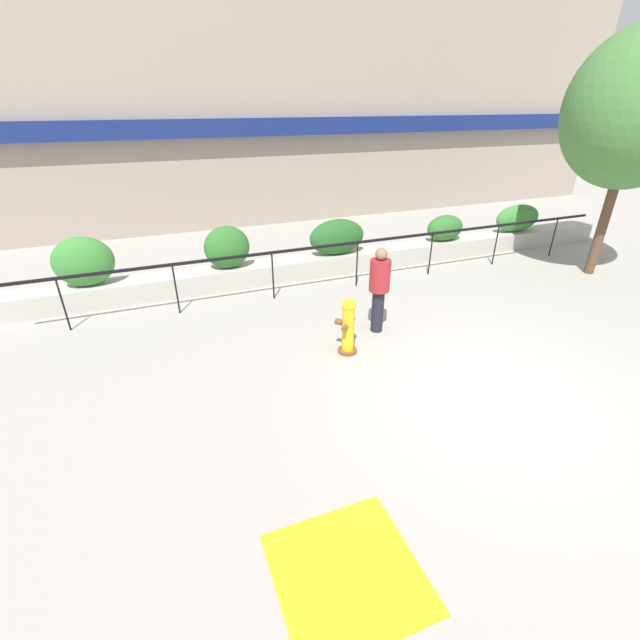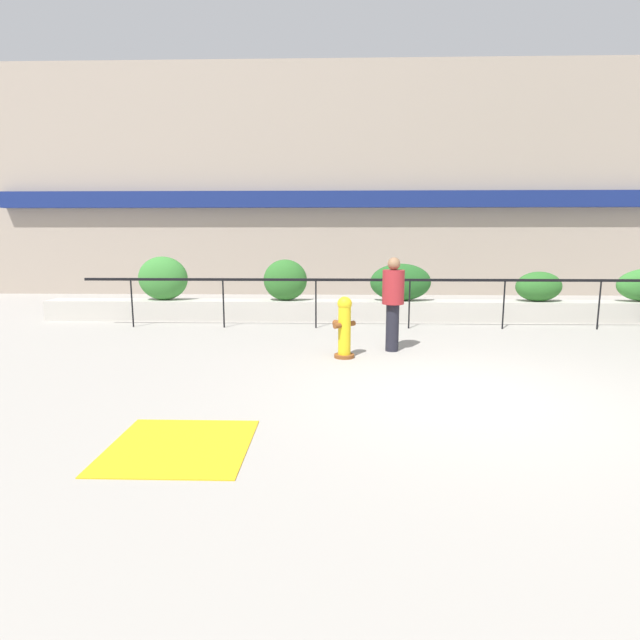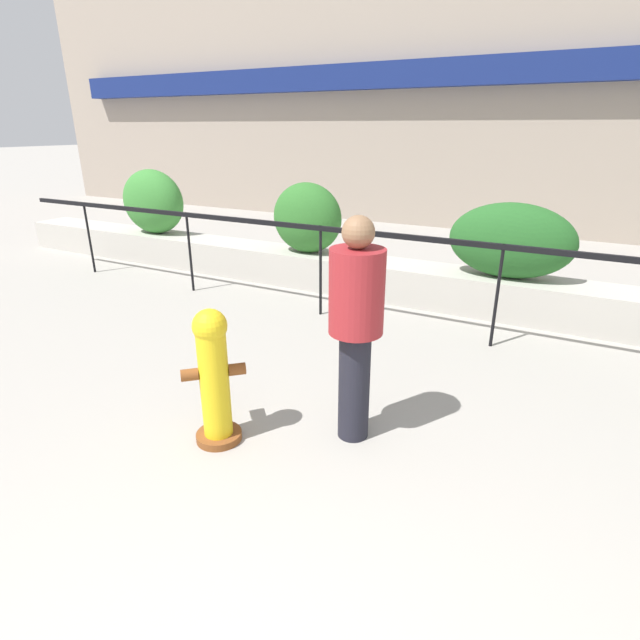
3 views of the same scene
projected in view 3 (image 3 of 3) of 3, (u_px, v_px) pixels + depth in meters
The scene contains 8 objects.
building_facade at pixel (582, 35), 9.94m from camera, with size 30.00×1.36×8.00m.
planter_wall_low at pixel (509, 297), 6.37m from camera, with size 18.00×0.70×0.50m, color #B7B2A8.
fence_railing_segment at pixel (502, 257), 5.19m from camera, with size 15.00×0.05×1.15m.
hedge_bush_0 at pixel (153, 202), 8.72m from camera, with size 1.25×0.70×1.10m, color #387F33.
hedge_bush_1 at pixel (307, 218), 7.38m from camera, with size 1.09×0.68×1.03m, color #2D6B28.
hedge_bush_2 at pixel (511, 241), 6.14m from camera, with size 1.52×0.65×0.93m, color #235B23.
fire_hydrant at pixel (214, 376), 3.70m from camera, with size 0.50×0.50×1.08m.
pedestrian at pixel (356, 319), 3.60m from camera, with size 0.55×0.55×1.73m.
Camera 3 is at (0.70, -0.47, 2.28)m, focal length 28.00 mm.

